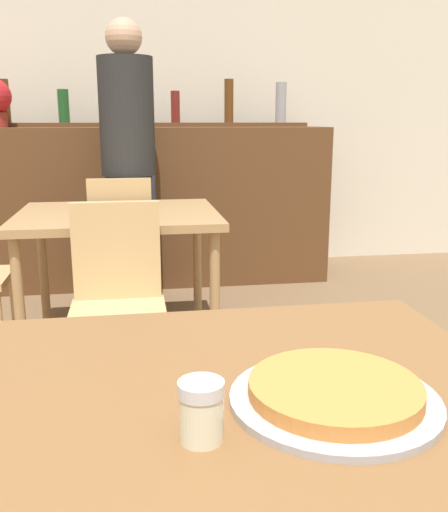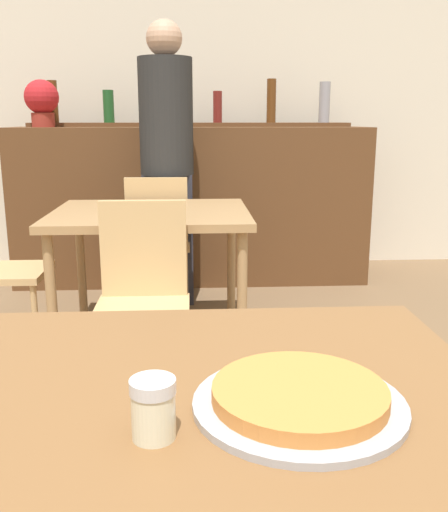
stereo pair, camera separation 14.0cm
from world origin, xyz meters
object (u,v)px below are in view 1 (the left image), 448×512
at_px(cheese_shaker, 201,411).
at_px(person_standing, 128,156).
at_px(chair_far_side_front, 118,292).
at_px(pizza_tray, 335,394).
at_px(chair_far_side_back, 121,236).

height_order(cheese_shaker, person_standing, person_standing).
relative_size(chair_far_side_front, person_standing, 0.48).
relative_size(pizza_tray, cheese_shaker, 3.78).
distance_m(cheese_shaker, person_standing, 3.00).
xyz_separation_m(chair_far_side_front, cheese_shaker, (0.16, -1.67, 0.33)).
relative_size(chair_far_side_back, pizza_tray, 2.64).
bearing_deg(chair_far_side_front, pizza_tray, -76.75).
relative_size(chair_far_side_back, person_standing, 0.48).
height_order(chair_far_side_front, person_standing, person_standing).
distance_m(chair_far_side_back, person_standing, 0.51).
bearing_deg(cheese_shaker, pizza_tray, 17.97).
distance_m(chair_far_side_front, person_standing, 1.41).
xyz_separation_m(chair_far_side_front, person_standing, (0.06, 1.33, 0.49)).
relative_size(pizza_tray, person_standing, 0.18).
relative_size(chair_far_side_front, cheese_shaker, 9.96).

